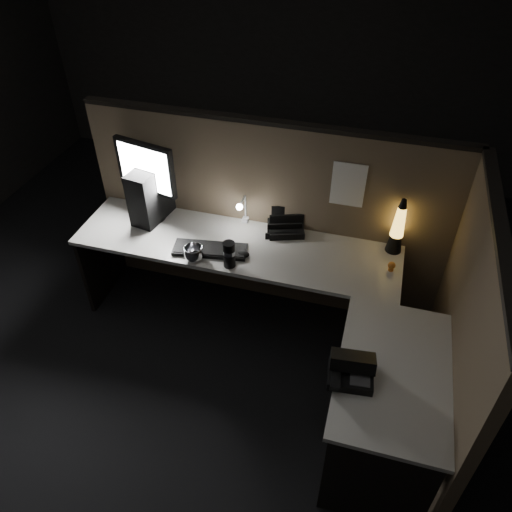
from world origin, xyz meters
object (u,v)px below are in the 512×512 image
(lava_lamp, at_px, (397,230))
(desk_phone, at_px, (350,369))
(monitor, at_px, (146,174))
(keyboard, at_px, (210,250))
(pc_tower, at_px, (152,192))

(lava_lamp, relative_size, desk_phone, 1.59)
(monitor, height_order, keyboard, monitor)
(monitor, height_order, desk_phone, monitor)
(keyboard, xyz_separation_m, lava_lamp, (1.22, 0.36, 0.16))
(lava_lamp, xyz_separation_m, desk_phone, (-0.15, -1.14, -0.12))
(pc_tower, relative_size, lava_lamp, 0.98)
(monitor, xyz_separation_m, lava_lamp, (1.77, 0.09, -0.19))
(keyboard, bearing_deg, pc_tower, 142.84)
(monitor, bearing_deg, desk_phone, -20.71)
(monitor, bearing_deg, keyboard, -13.79)
(keyboard, bearing_deg, lava_lamp, 7.41)
(pc_tower, height_order, monitor, monitor)
(pc_tower, relative_size, monitor, 0.67)
(keyboard, height_order, desk_phone, desk_phone)
(monitor, relative_size, keyboard, 1.20)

